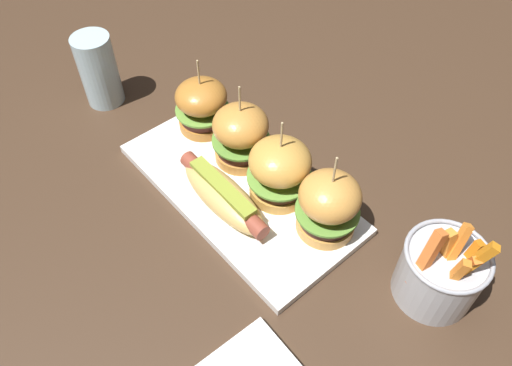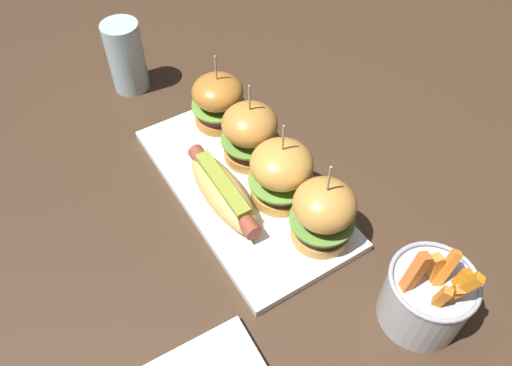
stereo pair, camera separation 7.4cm
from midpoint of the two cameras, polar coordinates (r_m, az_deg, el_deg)
ground_plane at (r=0.80m, az=-4.49°, el=-1.03°), size 3.00×3.00×0.00m
platter_main at (r=0.79m, az=-4.52°, el=-0.71°), size 0.40×0.20×0.01m
hot_dog at (r=0.75m, az=-6.61°, el=-1.50°), size 0.19×0.06×0.04m
slider_far_left at (r=0.86m, az=-8.66°, el=8.66°), size 0.09×0.09×0.14m
slider_center_left at (r=0.79m, az=-4.42°, el=5.41°), size 0.09×0.09×0.15m
slider_center_right at (r=0.74m, az=-0.13°, el=1.34°), size 0.10×0.10×0.15m
slider_far_right at (r=0.70m, az=5.30°, el=-2.65°), size 0.09×0.09×0.15m
fries_bucket at (r=0.68m, az=17.36°, el=-9.89°), size 0.11×0.11×0.14m
water_glass at (r=0.96m, az=-19.66°, el=11.90°), size 0.07×0.07×0.13m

